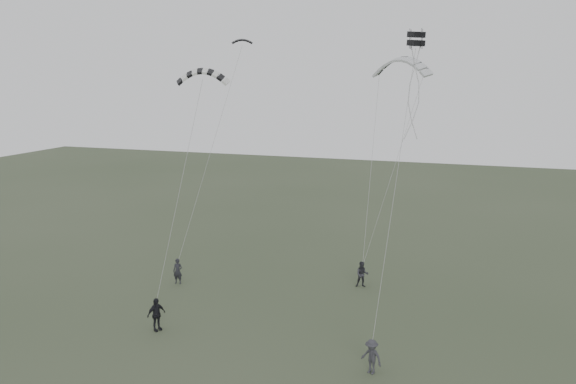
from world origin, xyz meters
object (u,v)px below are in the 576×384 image
(flyer_right, at_px, (362,274))
(kite_pale_large, at_px, (401,59))
(kite_dark_small, at_px, (242,40))
(flyer_center, at_px, (156,314))
(flyer_left, at_px, (178,271))
(kite_striped, at_px, (203,71))
(kite_box, at_px, (416,39))
(flyer_far, at_px, (371,357))

(flyer_right, height_order, kite_pale_large, kite_pale_large)
(kite_pale_large, bearing_deg, kite_dark_small, -161.51)
(flyer_center, xyz_separation_m, kite_pale_large, (11.63, 14.00, 14.61))
(flyer_left, xyz_separation_m, flyer_right, (12.52, 3.46, -0.00))
(flyer_right, bearing_deg, kite_striped, -160.08)
(kite_pale_large, distance_m, kite_striped, 14.10)
(kite_dark_small, distance_m, kite_box, 16.78)
(flyer_right, bearing_deg, kite_dark_small, 145.42)
(kite_dark_small, bearing_deg, kite_pale_large, -26.57)
(flyer_far, bearing_deg, flyer_left, 176.99)
(kite_box, bearing_deg, flyer_right, 87.06)
(flyer_right, distance_m, kite_pale_large, 15.18)
(flyer_far, bearing_deg, kite_pale_large, 118.43)
(flyer_left, xyz_separation_m, flyer_center, (2.57, -7.08, 0.07))
(flyer_right, xyz_separation_m, flyer_far, (2.67, -11.43, -0.02))
(flyer_left, relative_size, kite_dark_small, 1.16)
(flyer_left, distance_m, kite_pale_large, 21.57)
(kite_dark_small, height_order, kite_pale_large, kite_dark_small)
(flyer_left, height_order, kite_dark_small, kite_dark_small)
(flyer_right, xyz_separation_m, flyer_center, (-9.95, -10.54, 0.07))
(kite_striped, bearing_deg, flyer_center, -121.97)
(flyer_right, xyz_separation_m, kite_pale_large, (1.69, 3.46, 14.68))
(flyer_left, height_order, kite_pale_large, kite_pale_large)
(flyer_right, relative_size, flyer_center, 0.93)
(flyer_right, xyz_separation_m, kite_box, (3.49, -4.98, 15.48))
(kite_dark_small, xyz_separation_m, kite_pale_large, (12.22, -0.75, -1.57))
(flyer_far, xyz_separation_m, kite_dark_small, (-13.20, 15.63, 16.28))
(flyer_center, xyz_separation_m, kite_dark_small, (-0.59, 14.75, 16.19))
(flyer_right, bearing_deg, kite_box, -67.82)
(flyer_far, relative_size, kite_pale_large, 0.41)
(flyer_left, distance_m, flyer_far, 17.15)
(flyer_left, xyz_separation_m, kite_box, (16.00, -1.52, 15.48))
(flyer_left, height_order, flyer_center, flyer_center)
(flyer_center, relative_size, kite_dark_small, 1.24)
(flyer_far, bearing_deg, flyer_center, -159.33)
(flyer_far, bearing_deg, flyer_right, 127.80)
(kite_dark_small, relative_size, kite_box, 2.11)
(flyer_center, height_order, flyer_far, flyer_center)
(flyer_far, bearing_deg, kite_box, 107.43)
(kite_pale_large, height_order, kite_striped, kite_pale_large)
(flyer_left, distance_m, flyer_center, 7.54)
(kite_dark_small, relative_size, kite_pale_large, 0.36)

